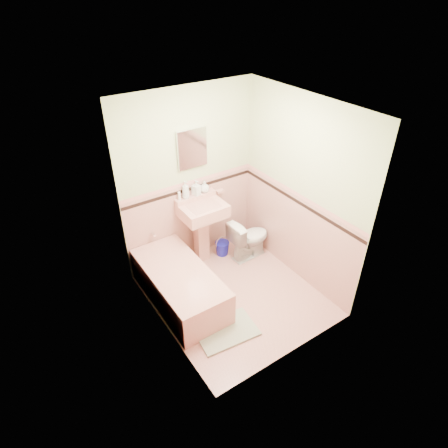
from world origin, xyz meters
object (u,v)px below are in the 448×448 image
soap_bottle_mid (196,188)px  bucket (222,248)px  soap_bottle_right (204,187)px  toilet (249,238)px  shoe (225,321)px  bathtub (180,286)px  medicine_cabinet (192,148)px  sink (203,234)px  soap_bottle_left (185,190)px

soap_bottle_mid → bucket: soap_bottle_mid is taller
soap_bottle_right → toilet: bearing=-44.3°
soap_bottle_right → shoe: 1.84m
bathtub → medicine_cabinet: 1.78m
soap_bottle_mid → toilet: 1.11m
sink → toilet: (0.62, -0.28, -0.16)m
soap_bottle_right → shoe: (-0.59, -1.39, -1.05)m
sink → shoe: sink is taller
toilet → soap_bottle_right: bearing=43.1°
bathtub → medicine_cabinet: medicine_cabinet is taller
medicine_cabinet → shoe: bearing=-107.2°
soap_bottle_left → soap_bottle_right: soap_bottle_left is taller
sink → soap_bottle_mid: 0.68m
bathtub → toilet: size_ratio=2.35×
soap_bottle_mid → shoe: (-0.46, -1.39, -1.08)m
sink → soap_bottle_right: (0.15, 0.18, 0.63)m
medicine_cabinet → soap_bottle_right: 0.61m
soap_bottle_mid → toilet: soap_bottle_mid is taller
medicine_cabinet → soap_bottle_right: (0.15, -0.03, -0.59)m
sink → soap_bottle_mid: size_ratio=4.50×
bathtub → sink: sink is taller
bathtub → sink: size_ratio=1.56×
bathtub → shoe: size_ratio=9.71×
soap_bottle_mid → soap_bottle_right: bearing=0.0°
bathtub → toilet: bearing=11.1°
soap_bottle_mid → bathtub: bearing=-134.6°
medicine_cabinet → toilet: (0.62, -0.49, -1.38)m
soap_bottle_left → shoe: size_ratio=1.63×
bucket → toilet: bearing=-38.8°
toilet → shoe: (-1.06, -0.94, -0.26)m
soap_bottle_left → medicine_cabinet: bearing=11.6°
sink → medicine_cabinet: medicine_cabinet is taller
sink → soap_bottle_left: bearing=129.2°
bucket → shoe: size_ratio=1.39×
soap_bottle_mid → shoe: bearing=-108.3°
bucket → soap_bottle_left: bearing=155.6°
medicine_cabinet → bucket: bearing=-37.5°
sink → medicine_cabinet: 1.24m
bucket → shoe: 1.40m
toilet → bathtub: bearing=98.4°
medicine_cabinet → bathtub: bearing=-132.6°
bathtub → medicine_cabinet: (0.68, 0.74, 1.47)m
bathtub → toilet: 1.33m
sink → shoe: (-0.44, -1.21, -0.42)m
medicine_cabinet → shoe: medicine_cabinet is taller
sink → soap_bottle_left: soap_bottle_left is taller
bathtub → medicine_cabinet: size_ratio=2.87×
soap_bottle_left → shoe: 1.80m
medicine_cabinet → soap_bottle_right: size_ratio=3.07×
bathtub → soap_bottle_left: size_ratio=5.97×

